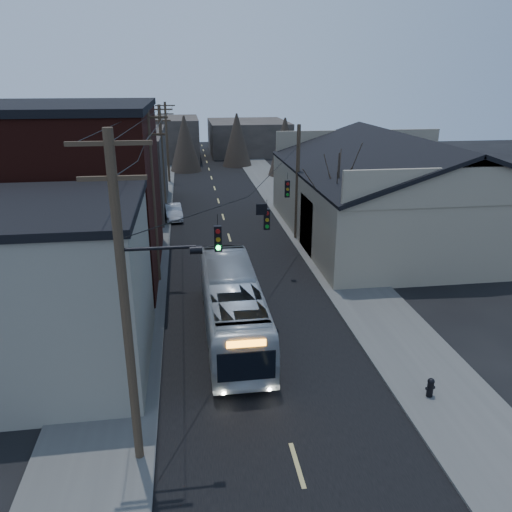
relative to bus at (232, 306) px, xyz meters
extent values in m
cube|color=black|center=(1.20, 19.14, -1.50)|extent=(9.00, 110.00, 0.02)
cube|color=#474744|center=(-5.30, 19.14, -1.45)|extent=(4.00, 110.00, 0.12)
cube|color=#474744|center=(7.70, 19.14, -1.45)|extent=(4.00, 110.00, 0.12)
cube|color=gray|center=(-7.80, -1.86, 1.99)|extent=(8.00, 8.00, 7.00)
cube|color=black|center=(-8.80, 9.14, 3.49)|extent=(10.00, 12.00, 10.00)
cube|color=#2F2A25|center=(-8.30, 25.14, 1.99)|extent=(9.00, 14.00, 7.00)
cube|color=gray|center=(14.20, 14.14, 0.99)|extent=(16.00, 20.00, 5.00)
cube|color=black|center=(10.20, 14.14, 4.79)|extent=(8.16, 20.60, 2.86)
cube|color=black|center=(18.20, 14.14, 4.79)|extent=(8.16, 20.60, 2.86)
cube|color=#2F2A25|center=(-4.80, 54.14, 1.49)|extent=(10.00, 12.00, 6.00)
cube|color=#2F2A25|center=(8.20, 59.14, 0.99)|extent=(12.00, 14.00, 5.00)
cone|color=black|center=(7.70, 9.14, 2.09)|extent=(0.40, 0.40, 7.20)
cylinder|color=#382B1E|center=(-3.80, -7.86, 3.74)|extent=(0.28, 0.28, 10.50)
cube|color=#382B1E|center=(-3.80, -7.86, 8.59)|extent=(2.20, 0.12, 0.12)
cylinder|color=#382B1E|center=(-3.80, 7.14, 3.49)|extent=(0.28, 0.28, 10.00)
cube|color=#382B1E|center=(-3.80, 7.14, 8.09)|extent=(2.20, 0.12, 0.12)
cylinder|color=#382B1E|center=(-3.80, 22.14, 3.24)|extent=(0.28, 0.28, 9.50)
cube|color=#382B1E|center=(-3.80, 22.14, 7.59)|extent=(2.20, 0.12, 0.12)
cylinder|color=#382B1E|center=(-3.80, 37.14, 2.99)|extent=(0.28, 0.28, 9.00)
cube|color=#382B1E|center=(-3.80, 37.14, 7.09)|extent=(2.20, 0.12, 0.12)
cylinder|color=#382B1E|center=(6.20, 14.14, 2.74)|extent=(0.28, 0.28, 8.50)
cube|color=black|center=(-0.80, -3.36, 4.44)|extent=(0.28, 0.20, 1.00)
cube|color=black|center=(1.80, 1.14, 3.84)|extent=(0.28, 0.20, 1.00)
cube|color=black|center=(4.00, 7.14, 3.94)|extent=(0.28, 0.20, 1.00)
imported|color=#ACB3B8|center=(0.00, 0.00, 0.00)|extent=(2.55, 10.85, 3.02)
imported|color=#B2B4BA|center=(-3.10, 21.10, -0.87)|extent=(1.74, 4.03, 1.29)
cylinder|color=black|center=(6.99, -6.15, -1.08)|extent=(0.25, 0.25, 0.62)
sphere|color=black|center=(6.99, -6.15, -0.74)|extent=(0.27, 0.27, 0.27)
cylinder|color=black|center=(6.99, -6.15, -1.03)|extent=(0.38, 0.18, 0.12)
camera|label=1|loc=(-1.89, -21.26, 10.23)|focal=35.00mm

